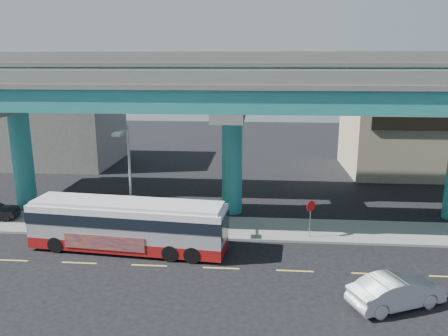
# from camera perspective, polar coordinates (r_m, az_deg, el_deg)

# --- Properties ---
(ground) EXTENTS (120.00, 120.00, 0.00)m
(ground) POSITION_cam_1_polar(r_m,az_deg,el_deg) (24.72, -0.32, -12.65)
(ground) COLOR black
(ground) RESTS_ON ground
(sidewalk) EXTENTS (70.00, 4.00, 0.15)m
(sidewalk) POSITION_cam_1_polar(r_m,az_deg,el_deg) (29.70, 0.61, -7.82)
(sidewalk) COLOR gray
(sidewalk) RESTS_ON ground
(lane_markings) EXTENTS (58.00, 0.12, 0.01)m
(lane_markings) POSITION_cam_1_polar(r_m,az_deg,el_deg) (24.45, -0.38, -12.95)
(lane_markings) COLOR #D8C64C
(lane_markings) RESTS_ON ground
(viaduct) EXTENTS (52.00, 12.40, 11.70)m
(viaduct) POSITION_cam_1_polar(r_m,az_deg,el_deg) (31.29, 1.12, 10.34)
(viaduct) COLOR #1F6F77
(viaduct) RESTS_ON ground
(building_beige) EXTENTS (14.00, 10.23, 7.00)m
(building_beige) POSITION_cam_1_polar(r_m,az_deg,el_deg) (48.41, 24.02, 3.63)
(building_beige) COLOR tan
(building_beige) RESTS_ON ground
(building_concrete) EXTENTS (12.00, 10.00, 9.00)m
(building_concrete) POSITION_cam_1_polar(r_m,az_deg,el_deg) (51.43, -20.74, 5.58)
(building_concrete) COLOR gray
(building_concrete) RESTS_ON ground
(transit_bus) EXTENTS (11.93, 3.60, 3.02)m
(transit_bus) POSITION_cam_1_polar(r_m,az_deg,el_deg) (26.65, -12.42, -7.10)
(transit_bus) COLOR maroon
(transit_bus) RESTS_ON ground
(sedan) EXTENTS (4.90, 5.67, 1.49)m
(sedan) POSITION_cam_1_polar(r_m,az_deg,el_deg) (22.22, 21.58, -14.74)
(sedan) COLOR #BDBCC2
(sedan) RESTS_ON ground
(street_lamp) EXTENTS (0.50, 2.33, 7.03)m
(street_lamp) POSITION_cam_1_polar(r_m,az_deg,el_deg) (27.49, -12.58, 0.31)
(street_lamp) COLOR gray
(street_lamp) RESTS_ON sidewalk
(stop_sign) EXTENTS (0.60, 0.46, 2.43)m
(stop_sign) POSITION_cam_1_polar(r_m,az_deg,el_deg) (27.97, 11.24, -5.53)
(stop_sign) COLOR gray
(stop_sign) RESTS_ON sidewalk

